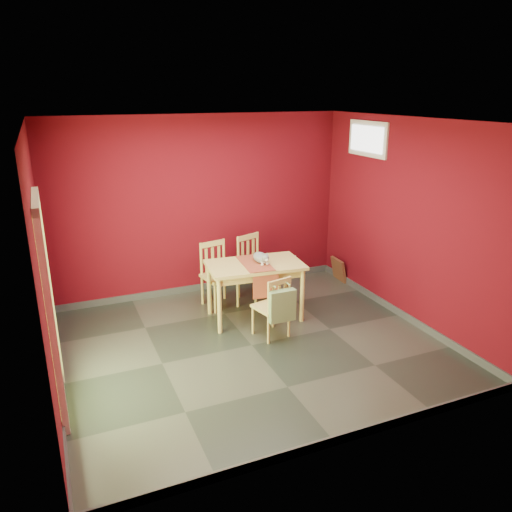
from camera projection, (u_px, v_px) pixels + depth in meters
name	position (u px, v px, depth m)	size (l,w,h in m)	color
ground	(252.00, 345.00, 6.20)	(4.50, 4.50, 0.00)	#2D342D
room_shell	(252.00, 342.00, 6.18)	(4.50, 4.50, 4.50)	#5D0914
doorway	(48.00, 302.00, 4.66)	(0.06, 1.01, 2.13)	#B7D838
window	(367.00, 139.00, 7.16)	(0.05, 0.90, 0.50)	white
outlet_plate	(294.00, 259.00, 8.43)	(0.08, 0.01, 0.12)	silver
dining_table	(255.00, 270.00, 6.74)	(1.34, 0.86, 0.80)	#D9C165
table_runner	(258.00, 270.00, 6.62)	(0.42, 0.76, 0.37)	#984129
chair_far_left	(218.00, 274.00, 7.23)	(0.52, 0.52, 0.94)	#D9C165
chair_far_right	(254.00, 267.00, 7.50)	(0.58, 0.58, 0.97)	#D9C165
chair_near	(273.00, 306.00, 6.30)	(0.46, 0.46, 0.83)	#D9C165
tote_bag	(282.00, 306.00, 6.10)	(0.34, 0.20, 0.47)	#73935E
cat	(261.00, 256.00, 6.73)	(0.19, 0.37, 0.18)	slate
picture_frame	(339.00, 270.00, 8.27)	(0.14, 0.38, 0.38)	brown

